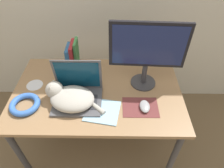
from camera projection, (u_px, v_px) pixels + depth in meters
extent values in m
cube|color=#93704C|center=(97.00, 92.00, 1.46)|extent=(1.21, 0.76, 0.03)
cylinder|color=#38383D|center=(21.00, 157.00, 1.47)|extent=(0.04, 0.04, 0.69)
cylinder|color=#38383D|center=(173.00, 158.00, 1.46)|extent=(0.04, 0.04, 0.69)
cylinder|color=#38383D|center=(45.00, 93.00, 1.95)|extent=(0.04, 0.04, 0.69)
cylinder|color=#38383D|center=(159.00, 94.00, 1.94)|extent=(0.04, 0.04, 0.69)
cube|color=#4C4C51|center=(78.00, 101.00, 1.36)|extent=(0.32, 0.26, 0.02)
cube|color=#28282D|center=(77.00, 102.00, 1.34)|extent=(0.27, 0.14, 0.00)
cube|color=#4C4C51|center=(78.00, 75.00, 1.35)|extent=(0.32, 0.04, 0.26)
cube|color=#0A334C|center=(78.00, 75.00, 1.35)|extent=(0.29, 0.03, 0.23)
ellipsoid|color=#B2ADA3|center=(72.00, 99.00, 1.32)|extent=(0.32, 0.27, 0.10)
sphere|color=#B2ADA3|center=(55.00, 90.00, 1.34)|extent=(0.12, 0.12, 0.12)
cone|color=#B2ADA3|center=(54.00, 81.00, 1.33)|extent=(0.04, 0.04, 0.03)
cone|color=#B2ADA3|center=(50.00, 88.00, 1.28)|extent=(0.04, 0.04, 0.03)
cylinder|color=#B2ADA3|center=(97.00, 107.00, 1.31)|extent=(0.13, 0.12, 0.03)
cylinder|color=#333338|center=(143.00, 82.00, 1.50)|extent=(0.18, 0.18, 0.01)
cylinder|color=#333338|center=(144.00, 74.00, 1.44)|extent=(0.04, 0.04, 0.16)
cube|color=black|center=(148.00, 45.00, 1.28)|extent=(0.51, 0.05, 0.32)
cube|color=navy|center=(149.00, 46.00, 1.27)|extent=(0.47, 0.02, 0.29)
cube|color=brown|center=(140.00, 107.00, 1.33)|extent=(0.24, 0.18, 0.00)
ellipsoid|color=#99999E|center=(145.00, 106.00, 1.32)|extent=(0.07, 0.11, 0.03)
cube|color=#285B93|center=(69.00, 57.00, 1.59)|extent=(0.04, 0.15, 0.19)
cube|color=maroon|center=(73.00, 55.00, 1.58)|extent=(0.03, 0.17, 0.21)
cube|color=#387A42|center=(76.00, 54.00, 1.57)|extent=(0.03, 0.13, 0.24)
torus|color=blue|center=(25.00, 104.00, 1.33)|extent=(0.20, 0.20, 0.04)
cube|color=#99C6E0|center=(102.00, 111.00, 1.30)|extent=(0.25, 0.23, 0.01)
cylinder|color=silver|center=(35.00, 85.00, 1.49)|extent=(0.12, 0.12, 0.00)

